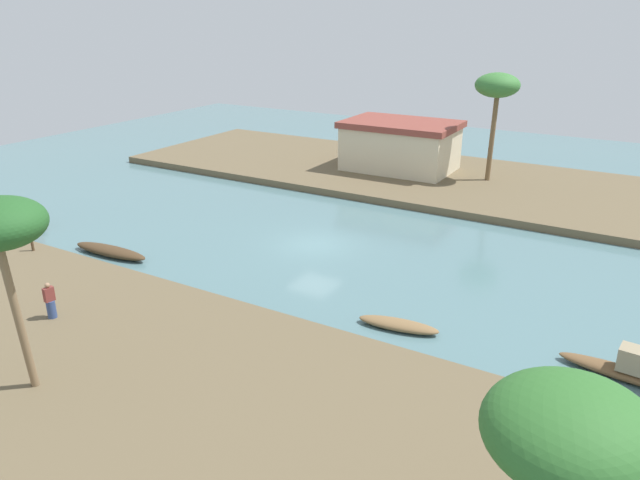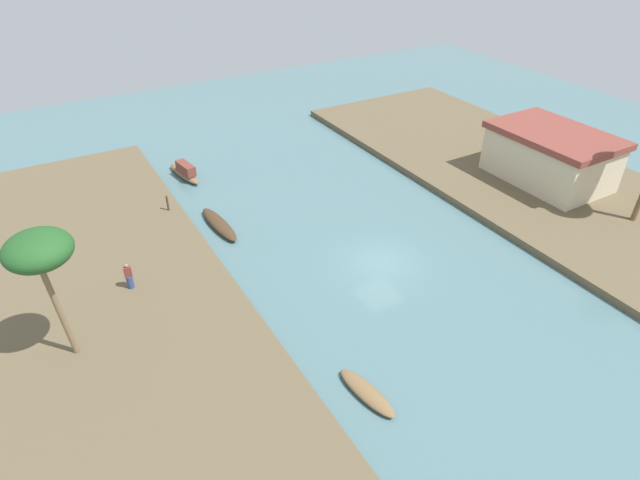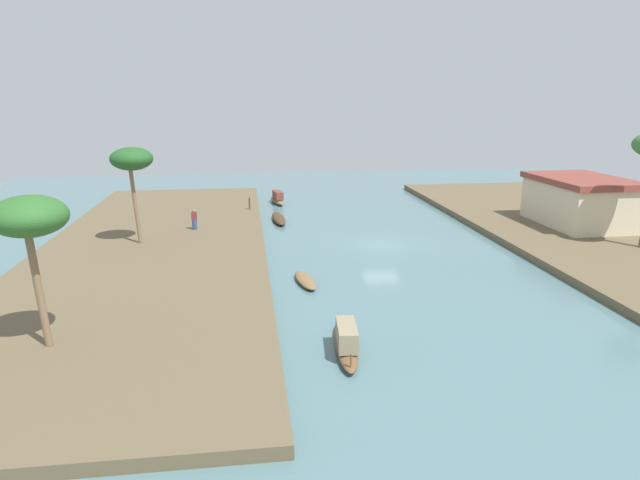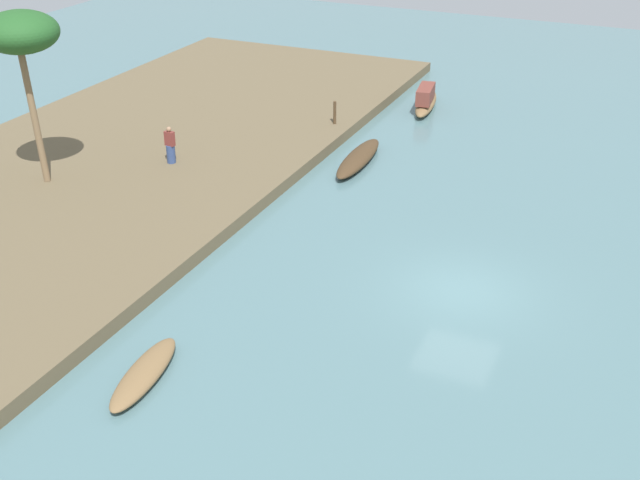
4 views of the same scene
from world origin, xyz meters
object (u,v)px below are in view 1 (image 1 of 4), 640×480
at_px(person_on_near_bank, 50,303).
at_px(palm_tree_left_far, 570,436).
at_px(sampan_upstream_small, 110,251).
at_px(riverside_building, 400,145).
at_px(mooring_post, 32,241).
at_px(sampan_with_tall_canopy, 398,325).
at_px(palm_tree_right_tall, 497,87).
at_px(sampan_foreground, 20,220).

height_order(person_on_near_bank, palm_tree_left_far, palm_tree_left_far).
xyz_separation_m(sampan_upstream_small, riverside_building, (6.52, 23.21, 2.14)).
bearing_deg(mooring_post, sampan_with_tall_canopy, 8.48).
bearing_deg(riverside_building, palm_tree_left_far, -63.28).
height_order(mooring_post, palm_tree_left_far, palm_tree_left_far).
height_order(palm_tree_left_far, palm_tree_right_tall, palm_tree_right_tall).
relative_size(sampan_with_tall_canopy, palm_tree_right_tall, 0.45).
distance_m(sampan_upstream_small, riverside_building, 24.20).
height_order(person_on_near_bank, riverside_building, riverside_building).
bearing_deg(sampan_upstream_small, sampan_with_tall_canopy, -1.46).
relative_size(mooring_post, riverside_building, 0.12).
height_order(sampan_with_tall_canopy, palm_tree_left_far, palm_tree_left_far).
xyz_separation_m(mooring_post, palm_tree_right_tall, (16.43, 26.10, 6.12)).
xyz_separation_m(sampan_with_tall_canopy, sampan_foreground, (-24.55, -0.11, 0.29)).
distance_m(person_on_near_bank, palm_tree_left_far, 20.95).
height_order(sampan_upstream_small, riverside_building, riverside_building).
bearing_deg(palm_tree_left_far, sampan_upstream_small, 155.60).
bearing_deg(person_on_near_bank, palm_tree_left_far, -95.00).
distance_m(palm_tree_left_far, palm_tree_right_tall, 36.30).
height_order(sampan_foreground, mooring_post, mooring_post).
bearing_deg(mooring_post, riverside_building, 69.58).
distance_m(sampan_foreground, mooring_post, 5.87).
distance_m(sampan_upstream_small, palm_tree_left_far, 27.08).
relative_size(sampan_upstream_small, sampan_with_tall_canopy, 1.40).
bearing_deg(mooring_post, sampan_foreground, 151.59).
bearing_deg(riverside_building, mooring_post, -110.99).
bearing_deg(mooring_post, sampan_upstream_small, 38.54).
relative_size(mooring_post, palm_tree_left_far, 0.17).
bearing_deg(palm_tree_left_far, riverside_building, 117.28).
xyz_separation_m(palm_tree_left_far, palm_tree_right_tall, (-10.72, 34.65, 1.36)).
distance_m(mooring_post, riverside_building, 27.36).
distance_m(sampan_foreground, person_on_near_bank, 14.20).
distance_m(sampan_foreground, palm_tree_left_far, 34.64).
distance_m(sampan_upstream_small, mooring_post, 3.93).
relative_size(sampan_upstream_small, riverside_building, 0.57).
bearing_deg(palm_tree_right_tall, sampan_with_tall_canopy, -82.69).
xyz_separation_m(sampan_foreground, palm_tree_right_tall, (21.58, 23.32, 6.66)).
bearing_deg(mooring_post, palm_tree_left_far, -17.48).
distance_m(palm_tree_left_far, riverside_building, 38.59).
distance_m(sampan_upstream_small, person_on_near_bank, 7.89).
bearing_deg(person_on_near_bank, sampan_with_tall_canopy, -52.53).
height_order(person_on_near_bank, mooring_post, person_on_near_bank).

